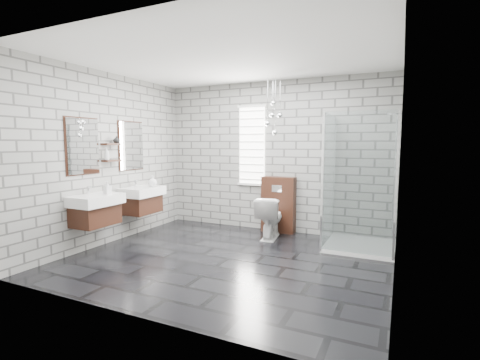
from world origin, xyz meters
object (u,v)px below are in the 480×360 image
Objects in this scene: vanity_left at (94,201)px; vanity_right at (141,192)px; shower_enclosure at (353,216)px; toilet at (270,217)px; cistern_panel at (278,205)px.

vanity_left is 1.00m from vanity_right.
vanity_right is at bearing -168.01° from shower_enclosure.
toilet is at bearing 176.86° from shower_enclosure.
vanity_left reaches higher than cistern_panel.
toilet is (0.00, -0.44, -0.15)m from cistern_panel.
toilet is (-1.34, 0.07, -0.15)m from shower_enclosure.
vanity_left is 3.06m from cistern_panel.
vanity_left reaches higher than toilet.
vanity_right reaches higher than toilet.
vanity_left is 2.77m from toilet.
vanity_right is 1.57× the size of cistern_panel.
vanity_left is 2.22× the size of toilet.
toilet is (2.06, 0.80, -0.40)m from vanity_right.
shower_enclosure is (3.41, 1.72, -0.25)m from vanity_left.
vanity_left and vanity_right have the same top height.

